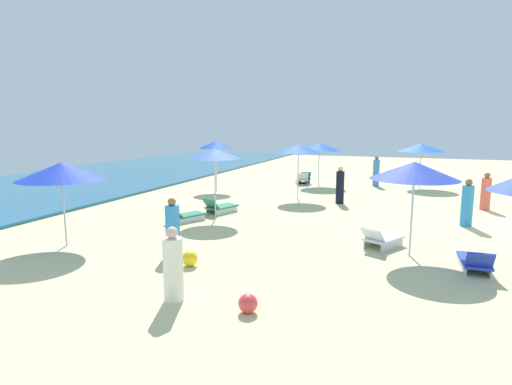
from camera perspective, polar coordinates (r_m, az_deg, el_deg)
The scene contains 22 objects.
ocean at distance 25.44m, azimuth -28.57°, elevation 0.33°, with size 60.00×12.54×0.12m, color #25648B.
umbrella_0 at distance 19.75m, azimuth 5.74°, elevation 5.92°, with size 2.07×2.07×2.57m.
umbrella_1 at distance 24.95m, azimuth 21.38°, elevation 5.66°, with size 2.48×2.48×2.44m.
umbrella_2 at distance 24.31m, azimuth 8.52°, elevation 6.09°, with size 2.41×2.41×2.42m.
lounge_chair_2_0 at distance 25.53m, azimuth 6.47°, elevation 1.92°, with size 1.40×1.10×0.71m.
lounge_chair_2_1 at distance 25.13m, azimuth 6.16°, elevation 1.81°, with size 1.53×1.09×0.70m.
umbrella_3 at distance 22.42m, azimuth -5.41°, elevation 6.42°, with size 1.82×1.82×2.61m.
umbrella_5 at distance 15.67m, azimuth -5.59°, elevation 5.24°, with size 1.92×1.92×2.62m.
lounge_chair_5_0 at distance 16.88m, azimuth -4.88°, elevation -1.94°, with size 1.56×1.10×0.65m.
lounge_chair_5_1 at distance 15.61m, azimuth -9.50°, elevation -3.03°, with size 1.50×1.14×0.60m.
umbrella_6 at distance 11.78m, azimuth 20.55°, elevation 2.78°, with size 2.27×2.27×2.54m.
lounge_chair_6_0 at distance 11.63m, azimuth 27.40°, elevation -8.26°, with size 1.46×0.69×0.63m.
lounge_chair_6_1 at distance 12.70m, azimuth 16.55°, elevation -5.99°, with size 1.46×1.20×0.64m.
umbrella_7 at distance 13.21m, azimuth -24.75°, elevation 2.62°, with size 2.44×2.44×2.43m.
beachgoer_0 at distance 19.76m, azimuth 28.54°, elevation -0.04°, with size 0.40×0.40×1.54m.
beachgoer_1 at distance 24.93m, azimuth 15.87°, elevation 2.65°, with size 0.47×0.47×1.71m.
beachgoer_2 at distance 8.69m, azimuth -11.11°, elevation -9.87°, with size 0.50×0.50×1.52m.
beachgoer_3 at distance 16.30m, azimuth 26.55°, elevation -1.46°, with size 0.48×0.48×1.65m.
beachgoer_4 at distance 11.69m, azimuth -11.16°, elevation -4.78°, with size 0.44×0.44×1.56m.
beachgoer_5 at distance 19.08m, azimuth 11.25°, elevation 0.82°, with size 0.46×0.46×1.66m.
beach_ball_0 at distance 10.79m, azimuth -8.91°, elevation -8.78°, with size 0.40×0.40×0.40m, color yellow.
beach_ball_1 at distance 8.21m, azimuth -1.09°, elevation -14.68°, with size 0.37×0.37×0.37m, color #ED4345.
Camera 1 is at (-16.45, 4.63, 3.52)m, focal length 29.71 mm.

